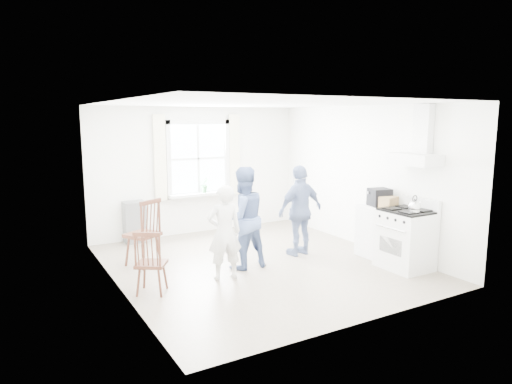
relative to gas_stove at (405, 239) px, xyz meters
name	(u,v)px	position (x,y,z in m)	size (l,w,h in m)	color
room_shell	(259,186)	(-1.91, 1.35, 0.82)	(4.62, 5.12, 2.64)	gray
window_assembly	(199,163)	(-1.91, 3.80, 0.98)	(1.88, 0.24, 1.70)	white
range_hood	(418,149)	(0.16, 0.00, 1.42)	(0.45, 0.76, 0.94)	silver
shelf_unit	(135,222)	(-3.31, 3.68, -0.08)	(0.40, 0.30, 0.80)	slate
gas_stove	(405,239)	(0.00, 0.00, 0.00)	(0.68, 0.76, 1.12)	white
kettle	(414,207)	(-0.08, -0.20, 0.56)	(0.19, 0.19, 0.28)	silver
low_cabinet	(377,231)	(0.07, 0.70, -0.03)	(0.50, 0.55, 0.90)	silver
stereo_stack	(380,197)	(0.06, 0.66, 0.56)	(0.39, 0.36, 0.30)	black
cardboard_box	(389,202)	(0.06, 0.45, 0.51)	(0.29, 0.21, 0.19)	olive
windsor_chair_a	(148,225)	(-3.51, 2.15, 0.19)	(0.63, 0.63, 1.11)	#3F1F14
windsor_chair_b	(149,256)	(-3.86, 0.91, 0.07)	(0.52, 0.52, 0.90)	#3F1F14
person_left	(224,233)	(-2.70, 0.99, 0.23)	(0.52, 0.52, 1.42)	silver
person_mid	(243,218)	(-2.22, 1.32, 0.33)	(0.79, 0.79, 1.63)	#4F6393
person_right	(300,210)	(-1.02, 1.44, 0.31)	(0.93, 0.93, 1.58)	navy
potted_plant	(205,184)	(-1.82, 3.71, 0.53)	(0.18, 0.18, 0.34)	#377D41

